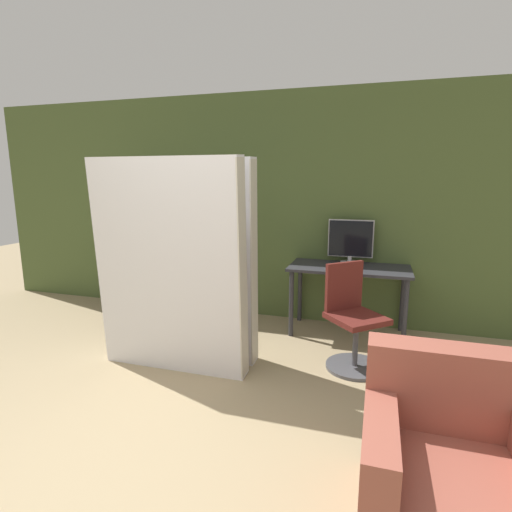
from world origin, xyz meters
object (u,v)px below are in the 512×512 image
Objects in this scene: office_chair at (352,325)px; mattress_near at (170,267)px; monitor at (350,241)px; bookshelf at (147,247)px; armchair at (452,469)px; mattress_far at (186,261)px.

mattress_near is (-1.54, -0.53, 0.55)m from office_chair.
monitor is 1.18m from office_chair.
office_chair is at bearing -19.70° from bookshelf.
bookshelf is at bearing 141.65° from armchair.
mattress_near reaches higher than bookshelf.
monitor is 0.26× the size of mattress_far.
monitor is 0.52× the size of office_chair.
bookshelf reaches higher than monitor.
mattress_far is at bearing 146.15° from armchair.
office_chair is at bearing 109.51° from armchair.
mattress_near reaches higher than monitor.
office_chair is 1.65m from mattress_far.
armchair is at bearing -33.85° from mattress_far.
mattress_near reaches higher than armchair.
mattress_far is 2.23× the size of armchair.
monitor is at bearing 104.76° from armchair.
mattress_near is 0.31m from mattress_far.
office_chair is 0.59× the size of bookshelf.
mattress_far is (-1.54, -0.21, 0.55)m from office_chair.
monitor is at bearing 96.48° from office_chair.
office_chair reaches higher than armchair.
monitor is at bearing 0.35° from bookshelf.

